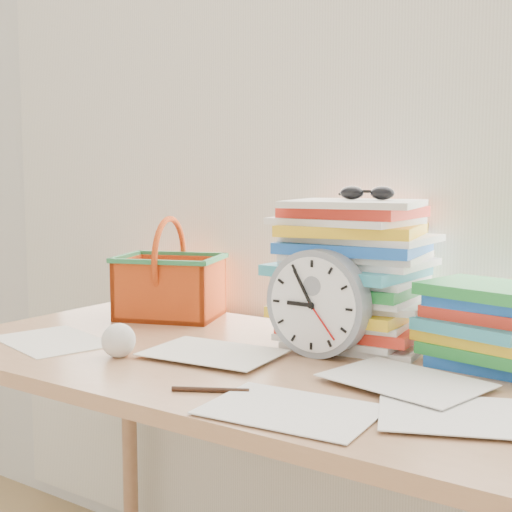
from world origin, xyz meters
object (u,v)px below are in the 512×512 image
Objects in this scene: desk at (251,393)px; basket at (170,268)px; paper_stack at (353,273)px; clock at (318,303)px; book_stack at (491,325)px.

desk is 5.44× the size of basket.
desk is 0.34m from paper_stack.
paper_stack reaches higher than clock.
desk is 4.40× the size of paper_stack.
clock reaches higher than desk.
basket reaches higher than clock.
book_stack reaches higher than desk.
paper_stack is 1.17× the size of book_stack.
desk is at bearing -118.66° from paper_stack.
desk is 0.50m from basket.
paper_stack is 0.31m from book_stack.
paper_stack is at bearing 178.40° from book_stack.
paper_stack is 1.44× the size of clock.
desk is 6.35× the size of clock.
paper_stack reaches higher than book_stack.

